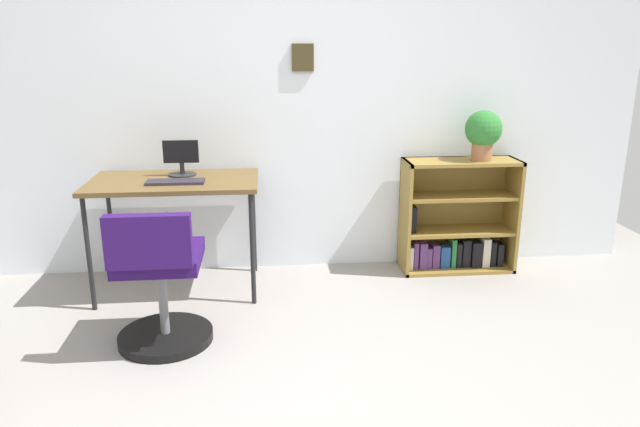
# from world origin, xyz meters

# --- Properties ---
(wall_back) EXTENTS (5.20, 0.12, 2.48)m
(wall_back) POSITION_xyz_m (0.00, 2.15, 1.24)
(wall_back) COLOR white
(wall_back) RESTS_ON ground_plane
(desk) EXTENTS (1.07, 0.64, 0.76)m
(desk) POSITION_xyz_m (-0.70, 1.74, 0.70)
(desk) COLOR brown
(desk) RESTS_ON ground_plane
(monitor) EXTENTS (0.23, 0.18, 0.24)m
(monitor) POSITION_xyz_m (-0.66, 1.85, 0.87)
(monitor) COLOR #262628
(monitor) RESTS_ON desk
(keyboard) EXTENTS (0.36, 0.13, 0.02)m
(keyboard) POSITION_xyz_m (-0.67, 1.63, 0.77)
(keyboard) COLOR #2D2630
(keyboard) RESTS_ON desk
(office_chair) EXTENTS (0.52, 0.55, 0.81)m
(office_chair) POSITION_xyz_m (-0.69, 0.96, 0.36)
(office_chair) COLOR black
(office_chair) RESTS_ON ground_plane
(bookshelf_low) EXTENTS (0.81, 0.30, 0.81)m
(bookshelf_low) POSITION_xyz_m (1.26, 1.95, 0.35)
(bookshelf_low) COLOR olive
(bookshelf_low) RESTS_ON ground_plane
(potted_plant_on_shelf) EXTENTS (0.25, 0.25, 0.35)m
(potted_plant_on_shelf) POSITION_xyz_m (1.40, 1.90, 1.01)
(potted_plant_on_shelf) COLOR #9E6642
(potted_plant_on_shelf) RESTS_ON bookshelf_low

